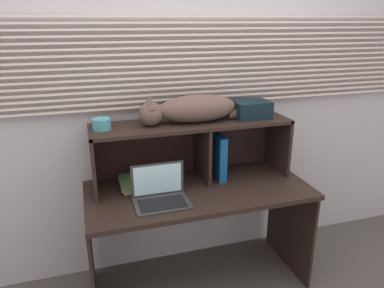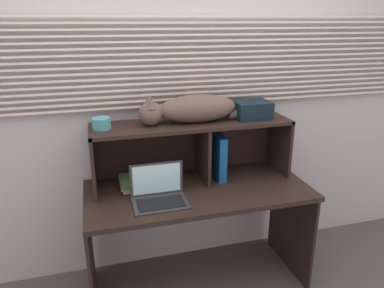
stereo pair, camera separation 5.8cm
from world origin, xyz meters
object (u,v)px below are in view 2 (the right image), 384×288
(binder_upright, at_px, (217,156))
(small_basket, at_px, (101,123))
(storage_box, at_px, (252,110))
(book_stack, at_px, (136,182))
(laptop, at_px, (159,194))
(cat, at_px, (193,109))

(binder_upright, distance_m, small_basket, 0.77)
(storage_box, bearing_deg, book_stack, -179.98)
(laptop, height_order, storage_box, storage_box)
(cat, xyz_separation_m, storage_box, (0.39, -0.00, -0.03))
(laptop, xyz_separation_m, storage_box, (0.66, 0.24, 0.40))
(binder_upright, bearing_deg, storage_box, 0.00)
(cat, distance_m, binder_upright, 0.36)
(storage_box, bearing_deg, small_basket, 180.00)
(cat, relative_size, laptop, 2.77)
(cat, distance_m, small_basket, 0.56)
(storage_box, bearing_deg, binder_upright, 180.00)
(small_basket, bearing_deg, cat, 0.00)
(laptop, relative_size, small_basket, 2.92)
(cat, distance_m, laptop, 0.56)
(book_stack, bearing_deg, small_basket, 179.91)
(binder_upright, relative_size, small_basket, 2.77)
(small_basket, relative_size, storage_box, 0.47)
(laptop, xyz_separation_m, book_stack, (-0.10, 0.24, -0.02))
(storage_box, bearing_deg, laptop, -160.25)
(cat, height_order, laptop, cat)
(small_basket, xyz_separation_m, storage_box, (0.94, 0.00, 0.02))
(cat, xyz_separation_m, binder_upright, (0.16, -0.00, -0.32))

